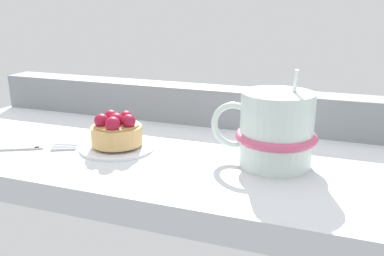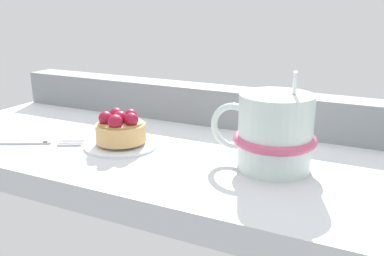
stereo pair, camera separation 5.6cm
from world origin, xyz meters
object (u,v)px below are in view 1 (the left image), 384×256
Objects in this scene: raspberry_tart at (117,131)px; dessert_fork at (14,148)px; coffee_mug at (275,130)px; dessert_plate at (118,146)px.

dessert_fork is at bearing -158.04° from raspberry_tart.
raspberry_tart is 14.73cm from dessert_fork.
dessert_plate is at bearing -175.63° from coffee_mug.
raspberry_tart is 0.43× the size of dessert_fork.
dessert_fork is (-13.48, -5.43, -2.41)cm from raspberry_tart.
dessert_plate is 14.55cm from dessert_fork.
coffee_mug is 36.22cm from dessert_fork.
raspberry_tart is (-0.01, -0.03, 2.34)cm from dessert_plate.
coffee_mug is at bearing 4.45° from raspberry_tart.
coffee_mug reaches higher than raspberry_tart.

